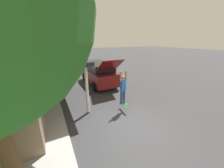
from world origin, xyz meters
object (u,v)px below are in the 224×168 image
object	(u,v)px
suv_parked	(98,73)
car_down_street	(66,59)
skateboarder	(123,88)
skateboard	(124,104)

from	to	relation	value
suv_parked	car_down_street	size ratio (longest dim) A/B	1.19
skateboarder	skateboard	bearing A→B (deg)	22.77
car_down_street	skateboarder	size ratio (longest dim) A/B	2.41
skateboard	suv_parked	bearing A→B (deg)	84.61
car_down_street	skateboarder	distance (m)	18.55
suv_parked	skateboard	size ratio (longest dim) A/B	6.54
suv_parked	car_down_street	bearing A→B (deg)	94.10
suv_parked	skateboarder	distance (m)	5.16
car_down_street	skateboard	distance (m)	18.48
car_down_street	skateboard	bearing A→B (deg)	-88.50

